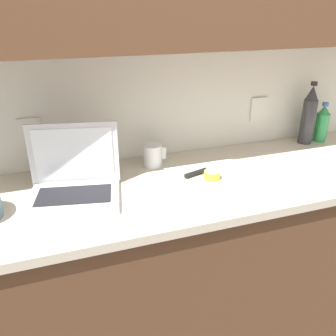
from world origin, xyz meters
The scene contains 10 objects.
ground_plane centered at (0.00, 0.00, 0.00)m, with size 12.00×12.00×0.00m, color #564C47.
wall_back centered at (0.00, 0.24, 1.56)m, with size 5.20×0.38×2.60m.
counter_unit centered at (0.02, 0.00, 0.46)m, with size 2.59×0.63×0.91m.
laptop centered at (-0.70, 0.04, 0.97)m, with size 0.38×0.31×0.26m.
cutting_board centered at (-0.14, 0.01, 0.91)m, with size 0.33×0.25×0.01m, color silver.
knife centered at (-0.18, 0.03, 0.93)m, with size 0.25×0.10×0.02m.
lemon_half_cut centered at (-0.15, -0.03, 0.94)m, with size 0.07×0.07×0.04m.
bottle_green_soda centered at (0.60, 0.22, 1.00)m, with size 0.07×0.07×0.21m.
bottle_oil_tall centered at (0.50, 0.22, 1.06)m, with size 0.07×0.07×0.32m.
measuring_cup centered at (-0.34, 0.20, 0.96)m, with size 0.11×0.09×0.10m.
Camera 1 is at (-0.75, -1.22, 1.58)m, focal length 38.00 mm.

